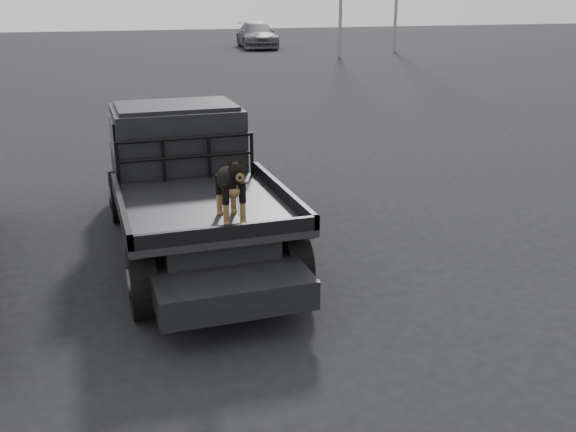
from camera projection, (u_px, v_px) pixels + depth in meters
name	position (u px, v px, depth m)	size (l,w,h in m)	color
ground	(283.00, 327.00, 6.57)	(120.00, 120.00, 0.00)	black
flatbed_ute	(192.00, 217.00, 8.43)	(2.00, 5.40, 0.92)	black
ute_cab	(177.00, 135.00, 8.99)	(1.72, 1.30, 0.88)	black
headache_rack	(187.00, 159.00, 8.37)	(1.80, 0.08, 0.55)	black
dog	(230.00, 186.00, 6.85)	(0.32, 0.60, 0.74)	black
distant_car_b	(257.00, 35.00, 40.85)	(2.20, 5.41, 1.57)	#48474D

